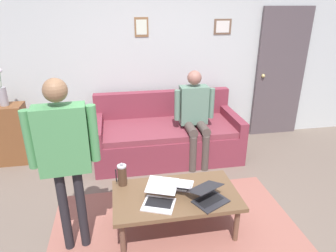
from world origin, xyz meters
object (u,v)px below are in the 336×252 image
french_press (122,175)px  person_standing (64,148)px  side_shelf (11,134)px  laptop_left (177,184)px  interior_door (280,74)px  person_seated (195,113)px  coffee_table (176,197)px  laptop_center (209,196)px  flower_vase (2,94)px  laptop_right (160,198)px  couch (167,136)px

french_press → person_standing: 0.75m
side_shelf → laptop_left: bearing=140.5°
interior_door → person_seated: 1.78m
coffee_table → laptop_center: (-0.28, 0.15, 0.08)m
flower_vase → person_seated: (-2.49, 0.42, -0.27)m
laptop_center → person_standing: (1.22, -0.08, 0.57)m
coffee_table → flower_vase: 2.69m
laptop_right → person_standing: bearing=-1.9°
interior_door → couch: size_ratio=1.01×
french_press → flower_vase: (1.47, -1.49, 0.48)m
laptop_right → person_seated: size_ratio=0.35×
interior_door → side_shelf: size_ratio=2.44×
interior_door → coffee_table: size_ratio=1.71×
coffee_table → person_standing: (0.94, 0.07, 0.65)m
couch → flower_vase: flower_vase is taller
coffee_table → side_shelf: bearing=-41.6°
interior_door → laptop_right: 3.18m
french_press → person_seated: 1.49m
french_press → coffee_table: bearing=152.9°
coffee_table → laptop_left: 0.13m
person_seated → laptop_right: bearing=63.7°
couch → laptop_right: (0.35, 1.64, 0.15)m
person_standing → laptop_right: bearing=178.1°
laptop_left → french_press: 0.55m
couch → coffee_table: (0.18, 1.54, 0.06)m
couch → laptop_right: couch is taller
couch → person_seated: 0.59m
side_shelf → coffee_table: bearing=138.4°
side_shelf → person_standing: 2.16m
couch → person_standing: person_standing is taller
couch → person_seated: size_ratio=1.58×
laptop_center → person_seated: size_ratio=0.31×
coffee_table → person_seated: bearing=-111.9°
interior_door → person_standing: interior_door is taller
flower_vase → french_press: bearing=134.6°
couch → laptop_center: 1.71m
person_seated → laptop_left: bearing=67.9°
coffee_table → laptop_center: laptop_center is taller
french_press → person_standing: bearing=35.5°
couch → coffee_table: bearing=83.3°
laptop_left → person_standing: bearing=9.6°
couch → french_press: (0.68, 1.29, 0.22)m
laptop_left → flower_vase: 2.64m
couch → french_press: 1.47m
couch → side_shelf: couch is taller
laptop_center → person_standing: bearing=-4.0°
person_standing → person_seated: size_ratio=1.24×
interior_door → couch: 2.13m
interior_door → coffee_table: (2.13, 2.03, -0.66)m
flower_vase → interior_door: bearing=-175.9°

